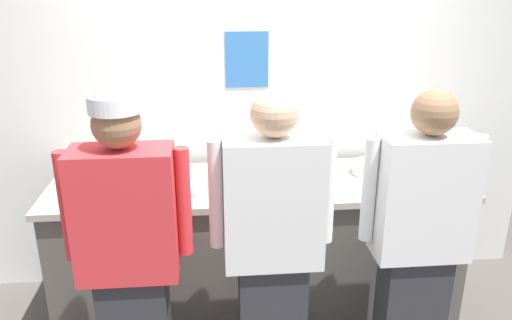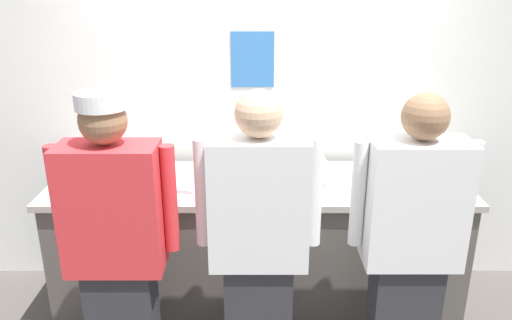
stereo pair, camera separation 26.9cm
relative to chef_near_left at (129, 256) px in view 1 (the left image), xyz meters
name	(u,v)px [view 1 (the left image)]	position (x,y,z in m)	size (l,w,h in m)	color
wall_back	(252,97)	(0.69, 1.27, 0.47)	(4.07, 0.11, 2.73)	white
prep_counter	(258,247)	(0.69, 0.77, -0.42)	(2.59, 0.74, 0.94)	#56514C
chef_near_left	(129,256)	(0.00, 0.00, 0.00)	(0.61, 0.24, 1.67)	#2D2D33
chef_center	(273,247)	(0.69, 0.03, -0.01)	(0.61, 0.24, 1.68)	#2D2D33
chef_far_right	(418,240)	(1.44, 0.05, -0.02)	(0.61, 0.24, 1.66)	#2D2D33
plate_stack_front	(369,168)	(1.42, 0.83, 0.08)	(0.21, 0.21, 0.08)	white
plate_stack_rear	(230,177)	(0.51, 0.79, 0.07)	(0.22, 0.22, 0.05)	white
mixing_bowl_steel	(295,169)	(0.93, 0.78, 0.11)	(0.39, 0.39, 0.14)	#B7BABF
sheet_tray	(164,182)	(0.11, 0.79, 0.05)	(0.49, 0.36, 0.02)	#B7BABF
squeeze_bottle_primary	(71,175)	(-0.44, 0.77, 0.13)	(0.06, 0.06, 0.18)	#E5E066
squeeze_bottle_secondary	(414,172)	(1.62, 0.59, 0.14)	(0.06, 0.06, 0.21)	#56A333
ramekin_green_sauce	(421,177)	(1.71, 0.68, 0.07)	(0.09, 0.09, 0.05)	white
ramekin_red_sauce	(101,176)	(-0.30, 0.89, 0.07)	(0.10, 0.10, 0.04)	white
ramekin_orange_sauce	(86,190)	(-0.34, 0.68, 0.06)	(0.09, 0.09, 0.04)	white
deli_cup	(327,186)	(1.08, 0.54, 0.09)	(0.09, 0.09, 0.10)	white
chefs_knife	(208,179)	(0.38, 0.82, 0.05)	(0.27, 0.03, 0.02)	#B7BABF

